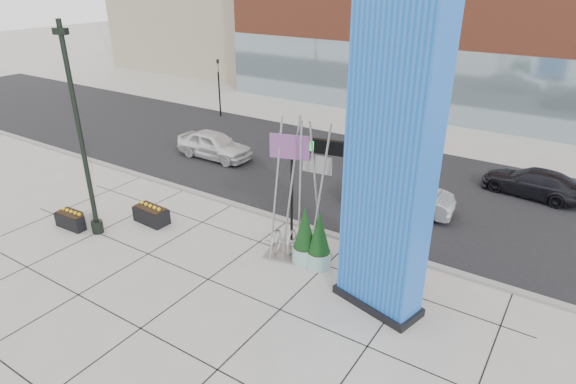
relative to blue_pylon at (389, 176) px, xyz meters
The scene contains 19 objects.
ground 7.88m from the blue_pylon, behind, with size 160.00×160.00×0.00m, color #9E9991.
street_asphalt 11.96m from the blue_pylon, 125.44° to the left, with size 80.00×12.00×0.02m, color black.
curb_edge 8.36m from the blue_pylon, 154.67° to the left, with size 80.00×0.30×0.12m, color gray.
tower_podium 26.63m from the blue_pylon, 101.80° to the left, with size 34.00×10.00×11.00m, color #99452C.
tower_glass_front 22.02m from the blue_pylon, 104.36° to the left, with size 34.00×0.60×5.00m, color #8CA5B2.
blue_pylon is the anchor object (origin of this frame).
lamp_post 11.62m from the blue_pylon, behind, with size 0.56×0.45×8.26m.
public_art_sculpture 4.80m from the blue_pylon, 164.95° to the left, with size 2.56×1.67×5.37m.
concrete_bollard 12.73m from the blue_pylon, behind, with size 0.40×0.40×0.77m, color gray.
overhead_street_sign 4.20m from the blue_pylon, 153.48° to the left, with size 2.04×0.57×4.34m.
round_planter_east 4.57m from the blue_pylon, 124.79° to the left, with size 1.02×1.02×2.54m.
round_planter_mid 4.76m from the blue_pylon, 165.32° to the left, with size 0.89×0.89×2.23m.
round_planter_west 4.39m from the blue_pylon, 162.17° to the left, with size 0.88×0.88×2.19m.
box_planter_north 11.01m from the blue_pylon, behind, with size 1.56×0.84×0.84m.
box_planter_south 13.49m from the blue_pylon, behind, with size 1.43×0.76×0.77m.
car_white_west 15.41m from the blue_pylon, 151.03° to the left, with size 1.82×4.51×1.54m, color white.
car_silver_mid 7.90m from the blue_pylon, 105.82° to the left, with size 1.62×4.65×1.53m, color #A9ACB0.
car_dark_east 12.52m from the blue_pylon, 76.53° to the left, with size 1.82×4.49×1.30m, color black.
traffic_signal 23.28m from the blue_pylon, 142.70° to the left, with size 0.15×0.18×4.10m.
Camera 1 is at (10.87, -11.09, 9.73)m, focal length 30.00 mm.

